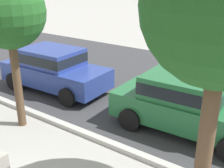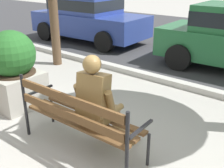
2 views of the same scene
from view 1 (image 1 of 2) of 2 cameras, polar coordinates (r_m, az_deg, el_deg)
name	(u,v)px [view 1 (image 1 of 2)]	position (r m, az deg, el deg)	size (l,w,h in m)	color
street_surface	(198,93)	(10.85, 16.86, -1.82)	(60.00, 9.00, 0.01)	#38383A
curb_stone	(131,152)	(7.09, 3.87, -13.40)	(60.00, 0.20, 0.12)	#B2AFA8
street_tree_near_bench	(8,13)	(7.79, -20.00, 13.14)	(1.89, 1.89, 4.13)	brown
street_tree_down_street	(224,8)	(4.53, 21.52, 13.94)	(2.48, 2.48, 4.89)	brown
parked_car_blue	(54,68)	(10.71, -11.53, 3.16)	(4.16, 2.04, 1.56)	navy
parked_car_green	(187,102)	(7.97, 14.80, -3.53)	(4.16, 2.04, 1.56)	#236638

